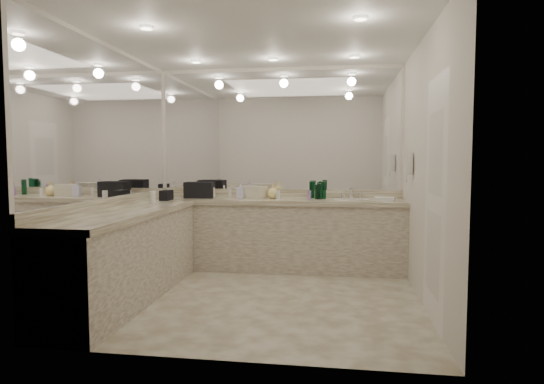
% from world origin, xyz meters
% --- Properties ---
extents(floor, '(3.20, 3.20, 0.00)m').
position_xyz_m(floor, '(0.00, 0.00, 0.00)').
color(floor, beige).
rests_on(floor, ground).
extents(ceiling, '(3.20, 3.20, 0.00)m').
position_xyz_m(ceiling, '(0.00, 0.00, 2.60)').
color(ceiling, white).
rests_on(ceiling, floor).
extents(wall_back, '(3.20, 0.02, 2.60)m').
position_xyz_m(wall_back, '(0.00, 1.50, 1.30)').
color(wall_back, silver).
rests_on(wall_back, floor).
extents(wall_left, '(0.02, 3.00, 2.60)m').
position_xyz_m(wall_left, '(-1.60, 0.00, 1.30)').
color(wall_left, silver).
rests_on(wall_left, floor).
extents(wall_right, '(0.02, 3.00, 2.60)m').
position_xyz_m(wall_right, '(1.60, 0.00, 1.30)').
color(wall_right, silver).
rests_on(wall_right, floor).
extents(vanity_back_base, '(3.20, 0.60, 0.84)m').
position_xyz_m(vanity_back_base, '(0.00, 1.20, 0.42)').
color(vanity_back_base, beige).
rests_on(vanity_back_base, floor).
extents(vanity_back_top, '(3.20, 0.64, 0.06)m').
position_xyz_m(vanity_back_top, '(0.00, 1.19, 0.87)').
color(vanity_back_top, beige).
rests_on(vanity_back_top, vanity_back_base).
extents(vanity_left_base, '(0.60, 2.40, 0.84)m').
position_xyz_m(vanity_left_base, '(-1.30, -0.30, 0.42)').
color(vanity_left_base, beige).
rests_on(vanity_left_base, floor).
extents(vanity_left_top, '(0.64, 2.42, 0.06)m').
position_xyz_m(vanity_left_top, '(-1.29, -0.30, 0.87)').
color(vanity_left_top, beige).
rests_on(vanity_left_top, vanity_left_base).
extents(backsplash_back, '(3.20, 0.04, 0.10)m').
position_xyz_m(backsplash_back, '(0.00, 1.48, 0.95)').
color(backsplash_back, beige).
rests_on(backsplash_back, vanity_back_top).
extents(backsplash_left, '(0.04, 3.00, 0.10)m').
position_xyz_m(backsplash_left, '(-1.58, 0.00, 0.95)').
color(backsplash_left, beige).
rests_on(backsplash_left, vanity_left_top).
extents(mirror_back, '(3.12, 0.01, 1.55)m').
position_xyz_m(mirror_back, '(0.00, 1.49, 1.77)').
color(mirror_back, white).
rests_on(mirror_back, wall_back).
extents(mirror_left, '(0.01, 2.92, 1.55)m').
position_xyz_m(mirror_left, '(-1.59, 0.00, 1.77)').
color(mirror_left, white).
rests_on(mirror_left, wall_left).
extents(sink, '(0.44, 0.44, 0.03)m').
position_xyz_m(sink, '(0.95, 1.20, 0.90)').
color(sink, white).
rests_on(sink, vanity_back_top).
extents(faucet, '(0.24, 0.16, 0.14)m').
position_xyz_m(faucet, '(0.95, 1.41, 0.97)').
color(faucet, silver).
rests_on(faucet, vanity_back_top).
extents(wall_phone, '(0.06, 0.10, 0.24)m').
position_xyz_m(wall_phone, '(1.56, 0.70, 1.35)').
color(wall_phone, white).
rests_on(wall_phone, wall_right).
extents(door, '(0.02, 0.82, 2.10)m').
position_xyz_m(door, '(1.59, -0.50, 1.05)').
color(door, white).
rests_on(door, wall_right).
extents(black_toiletry_bag, '(0.37, 0.25, 0.21)m').
position_xyz_m(black_toiletry_bag, '(-1.00, 1.19, 1.00)').
color(black_toiletry_bag, black).
rests_on(black_toiletry_bag, vanity_back_top).
extents(black_bag_spill, '(0.11, 0.23, 0.12)m').
position_xyz_m(black_bag_spill, '(-1.30, 0.80, 0.96)').
color(black_bag_spill, black).
rests_on(black_bag_spill, vanity_left_top).
extents(cream_cosmetic_case, '(0.33, 0.27, 0.16)m').
position_xyz_m(cream_cosmetic_case, '(-0.28, 1.23, 0.98)').
color(cream_cosmetic_case, beige).
rests_on(cream_cosmetic_case, vanity_back_top).
extents(hand_towel, '(0.27, 0.21, 0.04)m').
position_xyz_m(hand_towel, '(1.34, 1.14, 0.92)').
color(hand_towel, white).
rests_on(hand_towel, vanity_back_top).
extents(lotion_left, '(0.06, 0.06, 0.14)m').
position_xyz_m(lotion_left, '(-1.30, 0.39, 0.97)').
color(lotion_left, white).
rests_on(lotion_left, vanity_left_top).
extents(soap_bottle_a, '(0.08, 0.08, 0.18)m').
position_xyz_m(soap_bottle_a, '(-0.83, 1.23, 0.99)').
color(soap_bottle_a, white).
rests_on(soap_bottle_a, vanity_back_top).
extents(soap_bottle_b, '(0.11, 0.11, 0.21)m').
position_xyz_m(soap_bottle_b, '(-0.45, 1.20, 1.01)').
color(soap_bottle_b, silver).
rests_on(soap_bottle_b, vanity_back_top).
extents(soap_bottle_c, '(0.18, 0.18, 0.19)m').
position_xyz_m(soap_bottle_c, '(-0.04, 1.23, 1.00)').
color(soap_bottle_c, '#FFE58B').
rests_on(soap_bottle_c, vanity_back_top).
extents(green_bottle_0, '(0.07, 0.07, 0.21)m').
position_xyz_m(green_bottle_0, '(0.45, 1.35, 1.01)').
color(green_bottle_0, '#0E542E').
rests_on(green_bottle_0, vanity_back_top).
extents(green_bottle_1, '(0.07, 0.07, 0.20)m').
position_xyz_m(green_bottle_1, '(0.55, 1.21, 1.00)').
color(green_bottle_1, '#0E542E').
rests_on(green_bottle_1, vanity_back_top).
extents(green_bottle_2, '(0.06, 0.06, 0.18)m').
position_xyz_m(green_bottle_2, '(0.52, 1.20, 0.99)').
color(green_bottle_2, '#0E542E').
rests_on(green_bottle_2, vanity_back_top).
extents(green_bottle_3, '(0.06, 0.06, 0.22)m').
position_xyz_m(green_bottle_3, '(0.60, 1.27, 1.01)').
color(green_bottle_3, '#0E542E').
rests_on(green_bottle_3, vanity_back_top).
extents(amenity_bottle_0, '(0.04, 0.04, 0.07)m').
position_xyz_m(amenity_bottle_0, '(-0.40, 1.31, 0.93)').
color(amenity_bottle_0, '#F2D84C').
rests_on(amenity_bottle_0, vanity_back_top).
extents(amenity_bottle_1, '(0.04, 0.04, 0.11)m').
position_xyz_m(amenity_bottle_1, '(-0.62, 1.30, 0.95)').
color(amenity_bottle_1, white).
rests_on(amenity_bottle_1, vanity_back_top).
extents(amenity_bottle_2, '(0.05, 0.05, 0.11)m').
position_xyz_m(amenity_bottle_2, '(0.03, 1.15, 0.96)').
color(amenity_bottle_2, white).
rests_on(amenity_bottle_2, vanity_back_top).
extents(amenity_bottle_3, '(0.04, 0.04, 0.11)m').
position_xyz_m(amenity_bottle_3, '(0.43, 1.13, 0.96)').
color(amenity_bottle_3, '#9966B2').
rests_on(amenity_bottle_3, vanity_back_top).
extents(amenity_bottle_4, '(0.04, 0.04, 0.07)m').
position_xyz_m(amenity_bottle_4, '(-0.27, 1.18, 0.93)').
color(amenity_bottle_4, '#E57F66').
rests_on(amenity_bottle_4, vanity_back_top).
extents(amenity_bottle_5, '(0.05, 0.05, 0.09)m').
position_xyz_m(amenity_bottle_5, '(-1.17, 1.29, 0.95)').
color(amenity_bottle_5, white).
rests_on(amenity_bottle_5, vanity_back_top).
extents(amenity_bottle_6, '(0.05, 0.05, 0.07)m').
position_xyz_m(amenity_bottle_6, '(-1.09, 1.15, 0.93)').
color(amenity_bottle_6, white).
rests_on(amenity_bottle_6, vanity_back_top).
extents(amenity_bottle_7, '(0.04, 0.04, 0.13)m').
position_xyz_m(amenity_bottle_7, '(-0.90, 1.29, 0.96)').
color(amenity_bottle_7, white).
rests_on(amenity_bottle_7, vanity_back_top).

